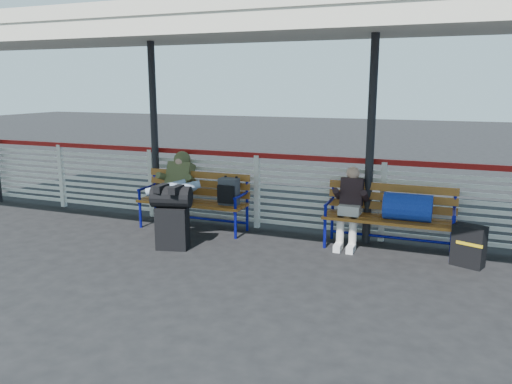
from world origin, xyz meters
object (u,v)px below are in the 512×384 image
at_px(bench_left, 203,194).
at_px(suitcase_side, 469,246).
at_px(bench_right, 400,209).
at_px(companion_person, 350,206).
at_px(traveler_man, 175,187).
at_px(luggage_stack, 172,215).

xyz_separation_m(bench_left, suitcase_side, (3.95, -0.27, -0.31)).
distance_m(bench_left, bench_right, 3.05).
relative_size(bench_left, suitcase_side, 3.31).
distance_m(bench_left, companion_person, 2.35).
relative_size(companion_person, suitcase_side, 2.10).
distance_m(bench_right, suitcase_side, 1.01).
height_order(bench_right, companion_person, companion_person).
bearing_deg(bench_left, bench_right, 0.46).
distance_m(traveler_man, companion_person, 2.69).
xyz_separation_m(companion_person, suitcase_side, (1.60, -0.30, -0.32)).
height_order(luggage_stack, companion_person, companion_person).
bearing_deg(luggage_stack, bench_left, 77.96).
relative_size(bench_right, traveler_man, 1.10).
relative_size(luggage_stack, traveler_man, 0.56).
height_order(traveler_man, suitcase_side, traveler_man).
bearing_deg(bench_right, traveler_man, -173.63).
relative_size(luggage_stack, bench_left, 0.51).
height_order(bench_left, traveler_man, traveler_man).
xyz_separation_m(luggage_stack, traveler_man, (-0.35, 0.69, 0.24)).
distance_m(bench_right, traveler_man, 3.38).
bearing_deg(bench_left, suitcase_side, -3.95).
bearing_deg(suitcase_side, bench_right, -177.44).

